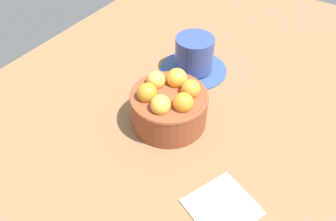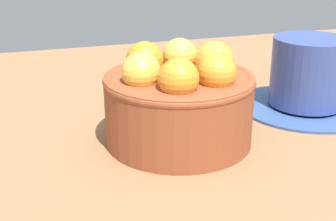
# 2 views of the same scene
# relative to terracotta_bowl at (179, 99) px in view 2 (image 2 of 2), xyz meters

# --- Properties ---
(ground_plane) EXTENTS (1.39, 0.85, 0.04)m
(ground_plane) POSITION_rel_terracotta_bowl_xyz_m (-0.00, -0.00, -0.06)
(ground_plane) COLOR brown
(terracotta_bowl) EXTENTS (0.14, 0.14, 0.10)m
(terracotta_bowl) POSITION_rel_terracotta_bowl_xyz_m (0.00, 0.00, 0.00)
(terracotta_bowl) COLOR brown
(terracotta_bowl) RESTS_ON ground_plane
(coffee_cup) EXTENTS (0.15, 0.15, 0.08)m
(coffee_cup) POSITION_rel_terracotta_bowl_xyz_m (0.17, 0.04, -0.01)
(coffee_cup) COLOR #335089
(coffee_cup) RESTS_ON ground_plane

